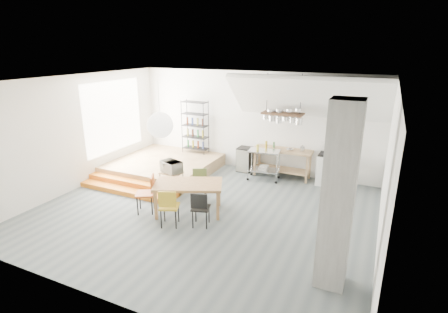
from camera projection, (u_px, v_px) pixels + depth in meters
The scene contains 26 objects.
floor at pixel (203, 211), 8.72m from camera, with size 8.00×8.00×0.00m, color #525B5F.
wall_back at pixel (254, 122), 11.26m from camera, with size 8.00×0.04×3.20m, color silver.
wall_left at pixel (77, 133), 9.84m from camera, with size 0.04×7.00×3.20m, color silver.
wall_right at pixel (387, 175), 6.62m from camera, with size 0.04×7.00×3.20m, color silver.
ceiling at pixel (201, 81), 7.75m from camera, with size 8.00×7.00×0.02m, color white.
slope_ceiling at pixel (308, 98), 9.73m from camera, with size 4.40×1.80×0.15m, color white.
window_pane at pixel (114, 116), 11.07m from camera, with size 0.02×2.50×2.20m, color white.
platform at pixel (165, 166), 11.39m from camera, with size 3.00×3.00×0.40m, color olive.
step_lower at pixel (125, 191), 9.74m from camera, with size 3.00×0.35×0.13m, color orange.
step_upper at pixel (133, 185), 10.03m from camera, with size 3.00×0.35×0.27m, color orange.
concrete_column at pixel (338, 198), 5.61m from camera, with size 0.50×0.50×3.20m, color gray.
kitchen_counter at pixel (282, 158), 10.81m from camera, with size 1.80×0.60×0.91m.
stove at pixel (328, 169), 10.29m from camera, with size 0.60×0.60×1.18m.
pot_rack at pixel (283, 116), 10.19m from camera, with size 1.20×0.50×1.43m.
wire_shelving at pixel (195, 126), 11.88m from camera, with size 0.88×0.38×1.80m.
microwave_shelf at pixel (171, 173), 9.76m from camera, with size 0.60×0.40×0.16m.
paper_lantern at pixel (160, 125), 8.01m from camera, with size 0.60×0.60×0.60m, color white.
dining_table at pixel (188, 186), 8.45m from camera, with size 1.85×1.49×0.77m.
chair_mustard at pixel (169, 205), 7.80m from camera, with size 0.54×0.54×0.91m.
chair_black at pixel (200, 206), 7.80m from camera, with size 0.49×0.49×0.86m.
chair_olive at pixel (199, 182), 9.19m from camera, with size 0.51×0.51×0.85m.
chair_red at pixel (148, 191), 8.51m from camera, with size 0.59×0.59×0.94m.
rolling_cart at pixel (264, 161), 10.60m from camera, with size 1.00×0.64×0.93m.
mini_fridge at pixel (245, 159), 11.42m from camera, with size 0.47×0.47×0.79m, color black.
microwave at pixel (171, 167), 9.71m from camera, with size 0.59×0.40×0.32m, color beige.
bowl at pixel (290, 150), 10.58m from camera, with size 0.21×0.21×0.05m, color silver.
Camera 1 is at (3.81, -6.94, 3.93)m, focal length 28.00 mm.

